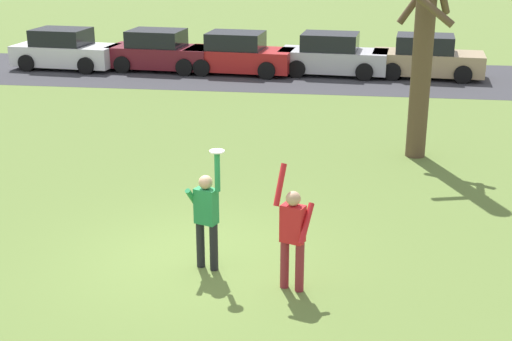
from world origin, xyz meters
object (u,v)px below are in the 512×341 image
object	(u,v)px
person_catcher	(206,214)
frisbee_disc	(217,151)
person_defender	(293,232)
bare_tree_tall	(425,27)
parked_car_silver	(333,56)
parked_car_white	(65,50)
parked_car_maroon	(160,52)
parked_car_tan	(427,58)
parked_car_red	(239,55)

from	to	relation	value
person_catcher	frisbee_disc	size ratio (longest dim) A/B	8.65
person_catcher	person_defender	bearing A→B (deg)	0.00
bare_tree_tall	parked_car_silver	bearing A→B (deg)	103.58
frisbee_disc	parked_car_white	bearing A→B (deg)	119.43
parked_car_white	person_defender	bearing A→B (deg)	-53.24
person_defender	parked_car_white	distance (m)	20.24
frisbee_disc	parked_car_silver	world-z (taller)	frisbee_disc
parked_car_maroon	parked_car_silver	xyz separation A→B (m)	(6.84, 0.03, 0.00)
person_catcher	bare_tree_tall	size ratio (longest dim) A/B	0.33
person_defender	parked_car_tan	distance (m)	17.73
parked_car_red	parked_car_tan	distance (m)	7.19
parked_car_red	bare_tree_tall	bearing A→B (deg)	-53.52
parked_car_maroon	parked_car_red	size ratio (longest dim) A/B	1.00
frisbee_disc	parked_car_silver	size ratio (longest dim) A/B	0.06
person_defender	bare_tree_tall	world-z (taller)	bare_tree_tall
parked_car_silver	bare_tree_tall	world-z (taller)	bare_tree_tall
frisbee_disc	bare_tree_tall	world-z (taller)	bare_tree_tall
frisbee_disc	parked_car_white	xyz separation A→B (m)	(-9.44, 16.73, -1.37)
person_catcher	parked_car_white	world-z (taller)	person_catcher
parked_car_tan	bare_tree_tall	world-z (taller)	bare_tree_tall
person_defender	parked_car_tan	size ratio (longest dim) A/B	0.48
person_catcher	parked_car_silver	distance (m)	16.92
person_defender	parked_car_white	world-z (taller)	person_defender
parked_car_silver	person_defender	bearing A→B (deg)	-85.15
person_catcher	parked_car_maroon	world-z (taller)	person_catcher
person_catcher	bare_tree_tall	world-z (taller)	bare_tree_tall
person_defender	parked_car_red	bearing A→B (deg)	-58.16
frisbee_disc	bare_tree_tall	xyz separation A→B (m)	(3.70, 6.84, 1.11)
parked_car_red	parked_car_tan	bearing A→B (deg)	6.60
parked_car_silver	parked_car_tan	size ratio (longest dim) A/B	1.00
parked_car_tan	bare_tree_tall	bearing A→B (deg)	-91.49
person_defender	parked_car_tan	bearing A→B (deg)	-81.68
person_catcher	parked_car_maroon	bearing A→B (deg)	127.60
parked_car_red	parked_car_silver	xyz separation A→B (m)	(3.63, 0.24, 0.00)
parked_car_white	parked_car_maroon	bearing A→B (deg)	7.54
parked_car_silver	parked_car_tan	bearing A→B (deg)	4.55
parked_car_red	parked_car_silver	world-z (taller)	same
person_defender	parked_car_silver	xyz separation A→B (m)	(0.01, 17.39, -0.25)
parked_car_tan	parked_car_silver	bearing A→B (deg)	-175.45
person_defender	parked_car_maroon	world-z (taller)	person_defender
parked_car_maroon	parked_car_silver	bearing A→B (deg)	5.09
person_defender	frisbee_disc	size ratio (longest dim) A/B	8.49
person_defender	parked_car_red	xyz separation A→B (m)	(-3.62, 17.15, -0.25)
parked_car_maroon	parked_car_red	distance (m)	3.22
person_catcher	person_defender	size ratio (longest dim) A/B	1.02
person_catcher	frisbee_disc	xyz separation A→B (m)	(0.21, -0.08, 1.11)
frisbee_disc	person_defender	bearing A→B (deg)	-19.92
parked_car_silver	bare_tree_tall	size ratio (longest dim) A/B	0.68
person_catcher	parked_car_red	distance (m)	16.76
person_catcher	bare_tree_tall	xyz separation A→B (m)	(3.91, 6.77, 2.22)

